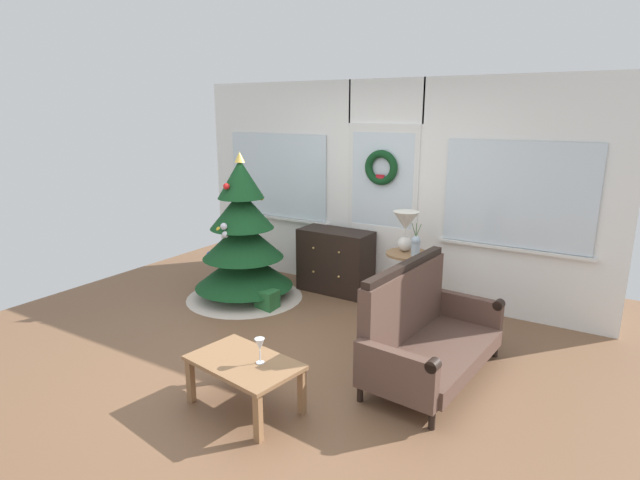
{
  "coord_description": "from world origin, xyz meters",
  "views": [
    {
      "loc": [
        2.5,
        -3.44,
        2.2
      ],
      "look_at": [
        0.05,
        0.55,
        1.0
      ],
      "focal_mm": 28.53,
      "sensor_mm": 36.0,
      "label": 1
    }
  ],
  "objects_px": {
    "flower_vase": "(416,245)",
    "side_table": "(408,271)",
    "table_lamp": "(406,226)",
    "gift_box": "(267,300)",
    "dresser_cabinet": "(335,261)",
    "christmas_tree": "(243,248)",
    "wine_glass": "(260,345)",
    "settee_sofa": "(423,333)",
    "coffee_table": "(244,368)"
  },
  "relations": [
    {
      "from": "flower_vase",
      "to": "side_table",
      "type": "bearing_deg",
      "value": 149.04
    },
    {
      "from": "table_lamp",
      "to": "gift_box",
      "type": "relative_size",
      "value": 1.96
    },
    {
      "from": "dresser_cabinet",
      "to": "flower_vase",
      "type": "distance_m",
      "value": 1.26
    },
    {
      "from": "flower_vase",
      "to": "christmas_tree",
      "type": "bearing_deg",
      "value": -166.96
    },
    {
      "from": "table_lamp",
      "to": "flower_vase",
      "type": "bearing_deg",
      "value": -32.01
    },
    {
      "from": "christmas_tree",
      "to": "wine_glass",
      "type": "distance_m",
      "value": 2.44
    },
    {
      "from": "settee_sofa",
      "to": "dresser_cabinet",
      "type": "bearing_deg",
      "value": 139.92
    },
    {
      "from": "christmas_tree",
      "to": "gift_box",
      "type": "bearing_deg",
      "value": -19.76
    },
    {
      "from": "coffee_table",
      "to": "flower_vase",
      "type": "bearing_deg",
      "value": 79.02
    },
    {
      "from": "wine_glass",
      "to": "dresser_cabinet",
      "type": "bearing_deg",
      "value": 107.93
    },
    {
      "from": "dresser_cabinet",
      "to": "coffee_table",
      "type": "distance_m",
      "value": 2.68
    },
    {
      "from": "coffee_table",
      "to": "wine_glass",
      "type": "distance_m",
      "value": 0.24
    },
    {
      "from": "settee_sofa",
      "to": "flower_vase",
      "type": "relative_size",
      "value": 4.41
    },
    {
      "from": "dresser_cabinet",
      "to": "settee_sofa",
      "type": "bearing_deg",
      "value": -40.08
    },
    {
      "from": "wine_glass",
      "to": "gift_box",
      "type": "height_order",
      "value": "wine_glass"
    },
    {
      "from": "settee_sofa",
      "to": "side_table",
      "type": "relative_size",
      "value": 2.17
    },
    {
      "from": "dresser_cabinet",
      "to": "table_lamp",
      "type": "bearing_deg",
      "value": -11.9
    },
    {
      "from": "settee_sofa",
      "to": "gift_box",
      "type": "relative_size",
      "value": 6.85
    },
    {
      "from": "settee_sofa",
      "to": "table_lamp",
      "type": "height_order",
      "value": "table_lamp"
    },
    {
      "from": "coffee_table",
      "to": "settee_sofa",
      "type": "bearing_deg",
      "value": 51.29
    },
    {
      "from": "side_table",
      "to": "flower_vase",
      "type": "height_order",
      "value": "flower_vase"
    },
    {
      "from": "side_table",
      "to": "coffee_table",
      "type": "bearing_deg",
      "value": -98.32
    },
    {
      "from": "dresser_cabinet",
      "to": "wine_glass",
      "type": "relative_size",
      "value": 4.66
    },
    {
      "from": "side_table",
      "to": "flower_vase",
      "type": "distance_m",
      "value": 0.34
    },
    {
      "from": "flower_vase",
      "to": "coffee_table",
      "type": "distance_m",
      "value": 2.38
    },
    {
      "from": "gift_box",
      "to": "coffee_table",
      "type": "bearing_deg",
      "value": -57.42
    },
    {
      "from": "dresser_cabinet",
      "to": "wine_glass",
      "type": "bearing_deg",
      "value": -72.07
    },
    {
      "from": "christmas_tree",
      "to": "table_lamp",
      "type": "xyz_separation_m",
      "value": [
        1.81,
        0.56,
        0.37
      ]
    },
    {
      "from": "side_table",
      "to": "table_lamp",
      "type": "distance_m",
      "value": 0.5
    },
    {
      "from": "settee_sofa",
      "to": "wine_glass",
      "type": "height_order",
      "value": "settee_sofa"
    },
    {
      "from": "flower_vase",
      "to": "gift_box",
      "type": "relative_size",
      "value": 1.56
    },
    {
      "from": "settee_sofa",
      "to": "table_lamp",
      "type": "relative_size",
      "value": 3.51
    },
    {
      "from": "christmas_tree",
      "to": "side_table",
      "type": "xyz_separation_m",
      "value": [
        1.87,
        0.52,
        -0.12
      ]
    },
    {
      "from": "dresser_cabinet",
      "to": "table_lamp",
      "type": "relative_size",
      "value": 2.07
    },
    {
      "from": "dresser_cabinet",
      "to": "flower_vase",
      "type": "height_order",
      "value": "flower_vase"
    },
    {
      "from": "side_table",
      "to": "table_lamp",
      "type": "xyz_separation_m",
      "value": [
        -0.06,
        0.04,
        0.49
      ]
    },
    {
      "from": "side_table",
      "to": "gift_box",
      "type": "height_order",
      "value": "side_table"
    },
    {
      "from": "table_lamp",
      "to": "christmas_tree",
      "type": "bearing_deg",
      "value": -162.91
    },
    {
      "from": "settee_sofa",
      "to": "christmas_tree",
      "type": "bearing_deg",
      "value": 165.72
    },
    {
      "from": "settee_sofa",
      "to": "wine_glass",
      "type": "distance_m",
      "value": 1.43
    },
    {
      "from": "side_table",
      "to": "coffee_table",
      "type": "height_order",
      "value": "side_table"
    },
    {
      "from": "table_lamp",
      "to": "coffee_table",
      "type": "xyz_separation_m",
      "value": [
        -0.28,
        -2.38,
        -0.66
      ]
    },
    {
      "from": "wine_glass",
      "to": "gift_box",
      "type": "relative_size",
      "value": 0.87
    },
    {
      "from": "flower_vase",
      "to": "coffee_table",
      "type": "bearing_deg",
      "value": -100.98
    },
    {
      "from": "christmas_tree",
      "to": "coffee_table",
      "type": "distance_m",
      "value": 2.4
    },
    {
      "from": "dresser_cabinet",
      "to": "settee_sofa",
      "type": "distance_m",
      "value": 2.17
    },
    {
      "from": "dresser_cabinet",
      "to": "christmas_tree",
      "type": "bearing_deg",
      "value": -137.22
    },
    {
      "from": "side_table",
      "to": "gift_box",
      "type": "bearing_deg",
      "value": -153.98
    },
    {
      "from": "settee_sofa",
      "to": "wine_glass",
      "type": "relative_size",
      "value": 7.91
    },
    {
      "from": "side_table",
      "to": "christmas_tree",
      "type": "bearing_deg",
      "value": -164.56
    }
  ]
}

